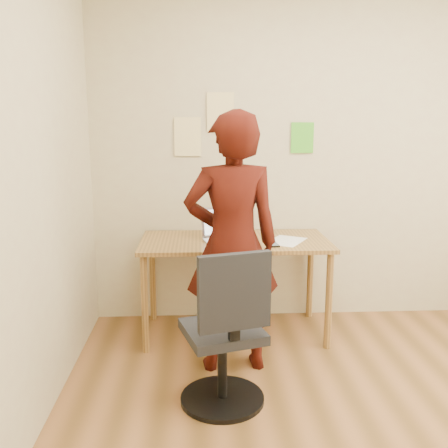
{
  "coord_description": "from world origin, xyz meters",
  "views": [
    {
      "loc": [
        -0.9,
        -2.23,
        1.61
      ],
      "look_at": [
        -0.74,
        0.95,
        0.95
      ],
      "focal_mm": 40.0,
      "sensor_mm": 36.0,
      "label": 1
    }
  ],
  "objects": [
    {
      "name": "desk",
      "position": [
        -0.64,
        1.38,
        0.65
      ],
      "size": [
        1.4,
        0.7,
        0.74
      ],
      "color": "olive",
      "rests_on": "ground"
    },
    {
      "name": "paper_sheet",
      "position": [
        -0.26,
        1.32,
        0.74
      ],
      "size": [
        0.36,
        0.39,
        0.0
      ],
      "primitive_type": "cube",
      "rotation": [
        0.0,
        0.0,
        -0.54
      ],
      "color": "white",
      "rests_on": "desk"
    },
    {
      "name": "person",
      "position": [
        -0.69,
        0.85,
        0.84
      ],
      "size": [
        0.64,
        0.45,
        1.68
      ],
      "primitive_type": "imported",
      "rotation": [
        0.0,
        0.0,
        3.23
      ],
      "color": "#350C07",
      "rests_on": "ground"
    },
    {
      "name": "office_chair",
      "position": [
        -0.76,
        0.36,
        0.4
      ],
      "size": [
        0.51,
        0.53,
        0.94
      ],
      "rotation": [
        0.0,
        0.0,
        0.29
      ],
      "color": "black",
      "rests_on": "ground"
    },
    {
      "name": "phone",
      "position": [
        -0.37,
        1.2,
        0.75
      ],
      "size": [
        0.08,
        0.14,
        0.01
      ],
      "rotation": [
        0.0,
        0.0,
        0.11
      ],
      "color": "black",
      "rests_on": "desk"
    },
    {
      "name": "room",
      "position": [
        0.0,
        0.0,
        1.35
      ],
      "size": [
        3.58,
        3.58,
        2.78
      ],
      "color": "brown",
      "rests_on": "ground"
    },
    {
      "name": "wall_note_right",
      "position": [
        -0.08,
        1.74,
        1.48
      ],
      "size": [
        0.18,
        0.0,
        0.24
      ],
      "primitive_type": "cube",
      "color": "#50BC2A",
      "rests_on": "room"
    },
    {
      "name": "laptop",
      "position": [
        -0.7,
        1.35,
        0.79
      ],
      "size": [
        0.39,
        0.36,
        0.24
      ],
      "rotation": [
        0.0,
        0.0,
        0.22
      ],
      "color": "#BBBBC3",
      "rests_on": "desk"
    },
    {
      "name": "wall_note_mid",
      "position": [
        -0.73,
        1.74,
        1.68
      ],
      "size": [
        0.21,
        0.0,
        0.3
      ],
      "primitive_type": "cube",
      "color": "#F5DC92",
      "rests_on": "room"
    },
    {
      "name": "wall_note_left",
      "position": [
        -0.98,
        1.74,
        1.49
      ],
      "size": [
        0.21,
        0.0,
        0.3
      ],
      "primitive_type": "cube",
      "color": "#F5DC92",
      "rests_on": "room"
    }
  ]
}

